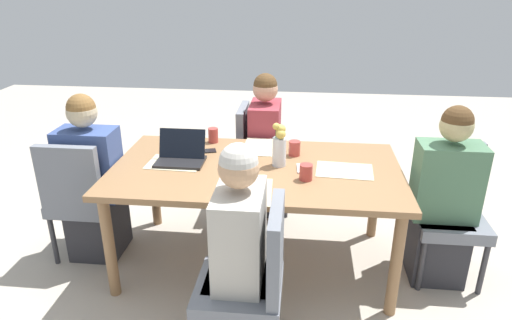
{
  "coord_description": "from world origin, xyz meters",
  "views": [
    {
      "loc": [
        -0.29,
        2.74,
        1.93
      ],
      "look_at": [
        0.0,
        0.0,
        0.79
      ],
      "focal_mm": 32.02,
      "sensor_mm": 36.0,
      "label": 1
    }
  ],
  "objects_px": {
    "chair_head_right_left_near": "(81,194)",
    "laptop_head_right_left_near": "(181,156)",
    "chair_far_left_far": "(253,276)",
    "flower_vase": "(279,145)",
    "dining_table": "(256,177)",
    "person_near_left_mid": "(265,153)",
    "person_far_left_far": "(240,264)",
    "person_head_right_left_near": "(93,187)",
    "coffee_mug_near_right": "(306,172)",
    "phone_silver": "(302,168)",
    "coffee_mug_centre_left": "(213,135)",
    "book_red_cover": "(177,142)",
    "chair_head_left_right_near": "(448,204)",
    "coffee_mug_near_left": "(294,148)",
    "phone_black": "(205,151)",
    "chair_near_left_mid": "(257,153)",
    "person_head_left_right_near": "(442,205)"
  },
  "relations": [
    {
      "from": "chair_head_right_left_near",
      "to": "laptop_head_right_left_near",
      "type": "relative_size",
      "value": 2.81
    },
    {
      "from": "chair_far_left_far",
      "to": "laptop_head_right_left_near",
      "type": "bearing_deg",
      "value": -56.23
    },
    {
      "from": "flower_vase",
      "to": "chair_far_left_far",
      "type": "bearing_deg",
      "value": 85.03
    },
    {
      "from": "dining_table",
      "to": "chair_head_right_left_near",
      "type": "distance_m",
      "value": 1.23
    },
    {
      "from": "person_near_left_mid",
      "to": "chair_far_left_far",
      "type": "relative_size",
      "value": 1.33
    },
    {
      "from": "dining_table",
      "to": "person_far_left_far",
      "type": "xyz_separation_m",
      "value": [
        0.0,
        0.78,
        -0.14
      ]
    },
    {
      "from": "flower_vase",
      "to": "person_head_right_left_near",
      "type": "bearing_deg",
      "value": 1.15
    },
    {
      "from": "coffee_mug_near_right",
      "to": "phone_silver",
      "type": "xyz_separation_m",
      "value": [
        0.02,
        -0.16,
        -0.05
      ]
    },
    {
      "from": "chair_head_right_left_near",
      "to": "coffee_mug_centre_left",
      "type": "height_order",
      "value": "chair_head_right_left_near"
    },
    {
      "from": "coffee_mug_near_right",
      "to": "book_red_cover",
      "type": "relative_size",
      "value": 0.5
    },
    {
      "from": "chair_head_left_right_near",
      "to": "coffee_mug_centre_left",
      "type": "xyz_separation_m",
      "value": [
        1.65,
        -0.37,
        0.29
      ]
    },
    {
      "from": "chair_far_left_far",
      "to": "chair_head_left_right_near",
      "type": "distance_m",
      "value": 1.51
    },
    {
      "from": "person_far_left_far",
      "to": "phone_silver",
      "type": "distance_m",
      "value": 0.87
    },
    {
      "from": "book_red_cover",
      "to": "laptop_head_right_left_near",
      "type": "bearing_deg",
      "value": 108.9
    },
    {
      "from": "coffee_mug_near_left",
      "to": "flower_vase",
      "type": "bearing_deg",
      "value": 63.23
    },
    {
      "from": "coffee_mug_centre_left",
      "to": "book_red_cover",
      "type": "bearing_deg",
      "value": 11.55
    },
    {
      "from": "book_red_cover",
      "to": "phone_black",
      "type": "distance_m",
      "value": 0.29
    },
    {
      "from": "person_far_left_far",
      "to": "coffee_mug_near_left",
      "type": "relative_size",
      "value": 11.43
    },
    {
      "from": "coffee_mug_near_left",
      "to": "phone_black",
      "type": "distance_m",
      "value": 0.64
    },
    {
      "from": "person_far_left_far",
      "to": "coffee_mug_near_right",
      "type": "relative_size",
      "value": 11.87
    },
    {
      "from": "phone_black",
      "to": "person_far_left_far",
      "type": "bearing_deg",
      "value": 93.32
    },
    {
      "from": "chair_near_left_mid",
      "to": "coffee_mug_near_left",
      "type": "relative_size",
      "value": 8.61
    },
    {
      "from": "flower_vase",
      "to": "chair_head_right_left_near",
      "type": "bearing_deg",
      "value": 4.22
    },
    {
      "from": "chair_near_left_mid",
      "to": "phone_black",
      "type": "xyz_separation_m",
      "value": [
        0.3,
        0.61,
        0.24
      ]
    },
    {
      "from": "person_head_right_left_near",
      "to": "phone_black",
      "type": "relative_size",
      "value": 7.97
    },
    {
      "from": "person_far_left_far",
      "to": "flower_vase",
      "type": "distance_m",
      "value": 0.91
    },
    {
      "from": "chair_near_left_mid",
      "to": "dining_table",
      "type": "bearing_deg",
      "value": 95.65
    },
    {
      "from": "person_near_left_mid",
      "to": "person_head_left_right_near",
      "type": "bearing_deg",
      "value": 146.92
    },
    {
      "from": "chair_near_left_mid",
      "to": "phone_black",
      "type": "height_order",
      "value": "chair_near_left_mid"
    },
    {
      "from": "chair_head_right_left_near",
      "to": "flower_vase",
      "type": "height_order",
      "value": "flower_vase"
    },
    {
      "from": "chair_far_left_far",
      "to": "coffee_mug_near_left",
      "type": "distance_m",
      "value": 1.13
    },
    {
      "from": "dining_table",
      "to": "person_far_left_far",
      "type": "bearing_deg",
      "value": 89.79
    },
    {
      "from": "flower_vase",
      "to": "phone_silver",
      "type": "bearing_deg",
      "value": 164.15
    },
    {
      "from": "person_far_left_far",
      "to": "coffee_mug_near_right",
      "type": "distance_m",
      "value": 0.75
    },
    {
      "from": "flower_vase",
      "to": "coffee_mug_near_right",
      "type": "bearing_deg",
      "value": 130.65
    },
    {
      "from": "dining_table",
      "to": "chair_head_left_right_near",
      "type": "height_order",
      "value": "chair_head_left_right_near"
    },
    {
      "from": "chair_near_left_mid",
      "to": "person_head_left_right_near",
      "type": "xyz_separation_m",
      "value": [
        -1.3,
        0.86,
        0.03
      ]
    },
    {
      "from": "chair_head_right_left_near",
      "to": "flower_vase",
      "type": "distance_m",
      "value": 1.43
    },
    {
      "from": "person_head_right_left_near",
      "to": "chair_near_left_mid",
      "type": "distance_m",
      "value": 1.36
    },
    {
      "from": "dining_table",
      "to": "chair_head_left_right_near",
      "type": "bearing_deg",
      "value": -177.1
    },
    {
      "from": "chair_head_right_left_near",
      "to": "chair_near_left_mid",
      "type": "height_order",
      "value": "same"
    },
    {
      "from": "person_head_left_right_near",
      "to": "laptop_head_right_left_near",
      "type": "relative_size",
      "value": 3.73
    },
    {
      "from": "dining_table",
      "to": "person_far_left_far",
      "type": "relative_size",
      "value": 1.59
    },
    {
      "from": "person_head_right_left_near",
      "to": "chair_far_left_far",
      "type": "relative_size",
      "value": 1.33
    },
    {
      "from": "person_head_right_left_near",
      "to": "coffee_mug_near_right",
      "type": "height_order",
      "value": "person_head_right_left_near"
    },
    {
      "from": "chair_far_left_far",
      "to": "chair_head_left_right_near",
      "type": "height_order",
      "value": "same"
    },
    {
      "from": "laptop_head_right_left_near",
      "to": "coffee_mug_near_left",
      "type": "xyz_separation_m",
      "value": [
        -0.76,
        -0.2,
        0.01
      ]
    },
    {
      "from": "person_near_left_mid",
      "to": "chair_head_left_right_near",
      "type": "bearing_deg",
      "value": 150.62
    },
    {
      "from": "flower_vase",
      "to": "coffee_mug_near_right",
      "type": "relative_size",
      "value": 2.92
    },
    {
      "from": "coffee_mug_near_left",
      "to": "chair_head_right_left_near",
      "type": "bearing_deg",
      "value": 11.21
    }
  ]
}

